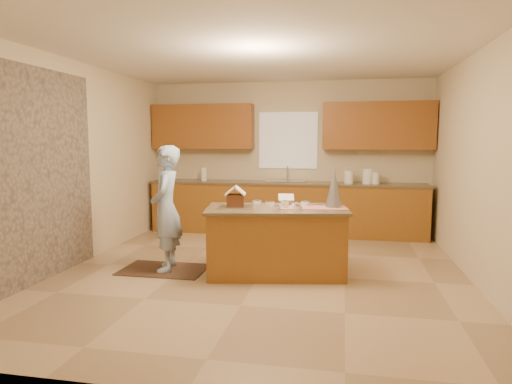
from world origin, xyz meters
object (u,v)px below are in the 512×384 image
at_px(boy, 166,208).
at_px(island_base, 276,242).
at_px(tinsel_tree, 334,187).
at_px(gingerbread_house, 235,199).

bearing_deg(boy, island_base, 81.20).
xyz_separation_m(tinsel_tree, gingerbread_house, (-1.17, -0.30, -0.13)).
bearing_deg(tinsel_tree, boy, -172.41).
bearing_deg(boy, tinsel_tree, 84.20).
relative_size(island_base, gingerbread_house, 5.58).
distance_m(boy, gingerbread_house, 0.92).
bearing_deg(tinsel_tree, gingerbread_house, -165.86).
relative_size(tinsel_tree, boy, 0.32).
height_order(boy, gingerbread_house, boy).
relative_size(boy, gingerbread_house, 5.40).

